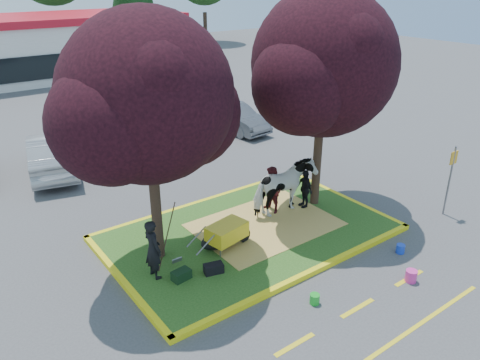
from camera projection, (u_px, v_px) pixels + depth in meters
ground at (250, 235)px, 14.13m from camera, size 90.00×90.00×0.00m
median_island at (250, 233)px, 14.10m from camera, size 8.00×5.00×0.15m
curb_near at (310, 273)px, 12.20m from camera, size 8.30×0.16×0.15m
curb_far at (204, 202)px, 15.99m from camera, size 8.30×0.16×0.15m
curb_left at (122, 281)px, 11.89m from camera, size 0.16×5.30×0.15m
curb_right at (342, 197)px, 16.30m from camera, size 0.16×5.30×0.15m
straw_bedding at (265, 224)px, 14.39m from camera, size 4.20×3.00×0.01m
tree_purple_left at (149, 105)px, 11.13m from camera, size 5.06×4.20×6.51m
tree_purple_right at (325, 71)px, 13.99m from camera, size 5.30×4.40×6.82m
fire_lane_stripe_a at (295, 345)px, 9.95m from camera, size 1.10×0.12×0.01m
fire_lane_stripe_b at (357, 308)px, 11.03m from camera, size 1.10×0.12×0.01m
fire_lane_stripe_c at (409, 278)px, 12.12m from camera, size 1.10×0.12×0.01m
fire_lane_long at (400, 337)px, 10.15m from camera, size 6.00×0.10×0.01m
retail_building at (44, 46)px, 34.89m from camera, size 20.40×8.40×4.40m
cow at (284, 188)px, 14.75m from camera, size 2.12×1.00×1.77m
calf at (218, 240)px, 13.12m from camera, size 1.23×0.95×0.47m
handler at (153, 249)px, 11.64m from camera, size 0.43×0.61×1.60m
visitor_a at (272, 190)px, 14.86m from camera, size 0.63×0.79×1.55m
visitor_b at (305, 189)px, 15.26m from camera, size 0.47×0.81×1.30m
wheelbarrow at (227, 232)px, 12.95m from camera, size 2.02×0.88×0.76m
gear_bag_dark at (214, 268)px, 12.04m from camera, size 0.55×0.39×0.25m
gear_bag_green at (181, 275)px, 11.78m from camera, size 0.51×0.35×0.25m
sign_post at (451, 174)px, 14.77m from camera, size 0.33×0.06×2.35m
bucket_green at (315, 299)px, 11.15m from camera, size 0.25×0.25×0.26m
bucket_pink at (411, 276)px, 11.94m from camera, size 0.36×0.36×0.32m
bucket_blue at (400, 249)px, 13.17m from camera, size 0.28×0.28×0.26m
car_silver at (52, 153)px, 18.32m from camera, size 2.75×5.04×1.58m
car_red at (129, 132)px, 20.83m from camera, size 2.59×5.45×1.50m
car_white at (186, 127)px, 22.05m from camera, size 2.64×4.44×1.20m
car_grey at (234, 117)px, 23.20m from camera, size 1.81×4.20×1.34m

